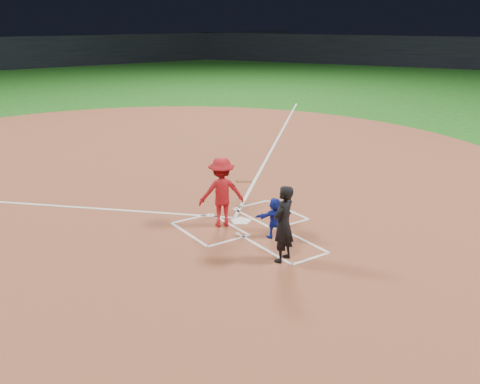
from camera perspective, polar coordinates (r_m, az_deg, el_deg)
ground at (r=14.29m, az=0.09°, el=-3.18°), size 120.00×120.00×0.00m
home_plate_dirt at (r=19.27m, az=-10.09°, el=2.30°), size 28.00×28.00×0.01m
stadium_wall_right at (r=60.73m, az=20.94°, el=13.76°), size 31.04×52.56×3.20m
home_plate at (r=14.28m, az=0.09°, el=-3.10°), size 0.60×0.60×0.02m
catcher at (r=13.13m, az=3.73°, el=-2.76°), size 1.00×0.56×1.02m
umpire at (r=11.77m, az=4.65°, el=-3.41°), size 0.74×0.61×1.75m
chalk_markings at (r=18.64m, az=-9.17°, el=1.83°), size 28.35×17.32×0.01m
batter_at_plate at (r=13.71m, az=-1.97°, el=-0.03°), size 1.65×1.06×1.82m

